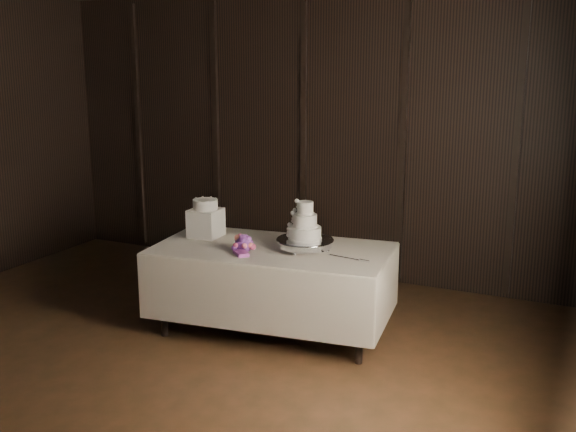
{
  "coord_description": "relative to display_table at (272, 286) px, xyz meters",
  "views": [
    {
      "loc": [
        2.95,
        -3.15,
        2.32
      ],
      "look_at": [
        0.63,
        1.75,
        1.05
      ],
      "focal_mm": 42.0,
      "sensor_mm": 36.0,
      "label": 1
    }
  ],
  "objects": [
    {
      "name": "cake_knife",
      "position": [
        0.66,
        -0.03,
        0.35
      ],
      "size": [
        0.37,
        0.08,
        0.01
      ],
      "primitive_type": "cube",
      "rotation": [
        0.0,
        0.0,
        -0.16
      ],
      "color": "silver",
      "rests_on": "display_table"
    },
    {
      "name": "bouquet",
      "position": [
        -0.18,
        -0.19,
        0.4
      ],
      "size": [
        0.44,
        0.45,
        0.17
      ],
      "primitive_type": null,
      "rotation": [
        0.0,
        0.0,
        -0.73
      ],
      "color": "#B54C60",
      "rests_on": "display_table"
    },
    {
      "name": "small_cake",
      "position": [
        -0.7,
        0.08,
        0.64
      ],
      "size": [
        0.23,
        0.23,
        0.09
      ],
      "primitive_type": "cylinder",
      "rotation": [
        0.0,
        0.0,
        -0.05
      ],
      "color": "white",
      "rests_on": "box_pedestal"
    },
    {
      "name": "box_pedestal",
      "position": [
        -0.7,
        0.08,
        0.47
      ],
      "size": [
        0.27,
        0.27,
        0.25
      ],
      "primitive_type": "cube",
      "rotation": [
        0.0,
        0.0,
        0.04
      ],
      "color": "white",
      "rests_on": "display_table"
    },
    {
      "name": "wedding_cake",
      "position": [
        0.25,
        0.05,
        0.56
      ],
      "size": [
        0.3,
        0.27,
        0.32
      ],
      "rotation": [
        0.0,
        0.0,
        -0.03
      ],
      "color": "white",
      "rests_on": "cake_stand"
    },
    {
      "name": "cake_stand",
      "position": [
        0.28,
        0.06,
        0.39
      ],
      "size": [
        0.59,
        0.59,
        0.09
      ],
      "primitive_type": "cylinder",
      "rotation": [
        0.0,
        0.0,
        -0.26
      ],
      "color": "silver",
      "rests_on": "display_table"
    },
    {
      "name": "display_table",
      "position": [
        0.0,
        0.0,
        0.0
      ],
      "size": [
        2.1,
        1.27,
        0.76
      ],
      "rotation": [
        0.0,
        0.0,
        0.12
      ],
      "color": "beige",
      "rests_on": "ground"
    },
    {
      "name": "room",
      "position": [
        -0.48,
        -1.75,
        1.08
      ],
      "size": [
        6.08,
        7.08,
        3.08
      ],
      "color": "black",
      "rests_on": "ground"
    }
  ]
}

